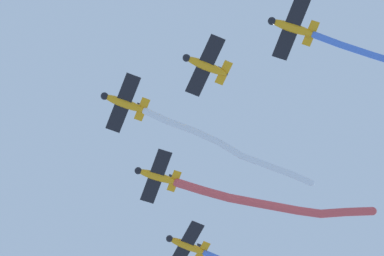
# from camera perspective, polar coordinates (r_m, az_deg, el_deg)

# --- Properties ---
(airplane_lead) EXTENTS (5.17, 6.81, 1.68)m
(airplane_lead) POSITION_cam_1_polar(r_m,az_deg,el_deg) (75.39, -5.37, 1.96)
(airplane_lead) COLOR orange
(smoke_trail_lead) EXTENTS (19.79, 6.43, 1.25)m
(smoke_trail_lead) POSITION_cam_1_polar(r_m,az_deg,el_deg) (77.67, 3.01, -1.60)
(smoke_trail_lead) COLOR white
(airplane_left_wing) EXTENTS (5.18, 6.81, 1.68)m
(airplane_left_wing) POSITION_cam_1_polar(r_m,az_deg,el_deg) (73.54, 1.05, 4.89)
(airplane_left_wing) COLOR orange
(airplane_right_wing) EXTENTS (5.13, 6.79, 1.68)m
(airplane_right_wing) POSITION_cam_1_polar(r_m,az_deg,el_deg) (79.32, -2.80, -3.77)
(airplane_right_wing) COLOR orange
(smoke_trail_right_wing) EXTENTS (23.50, 2.73, 2.56)m
(smoke_trail_right_wing) POSITION_cam_1_polar(r_m,az_deg,el_deg) (82.28, 6.52, -5.88)
(smoke_trail_right_wing) COLOR #DB4C4C
(airplane_slot) EXTENTS (5.12, 6.79, 1.68)m
(airplane_slot) POSITION_cam_1_polar(r_m,az_deg,el_deg) (72.57, 7.77, 7.78)
(airplane_slot) COLOR orange
(airplane_trail) EXTENTS (5.19, 6.80, 1.68)m
(airplane_trail) POSITION_cam_1_polar(r_m,az_deg,el_deg) (83.60, -0.47, -9.12)
(airplane_trail) COLOR orange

